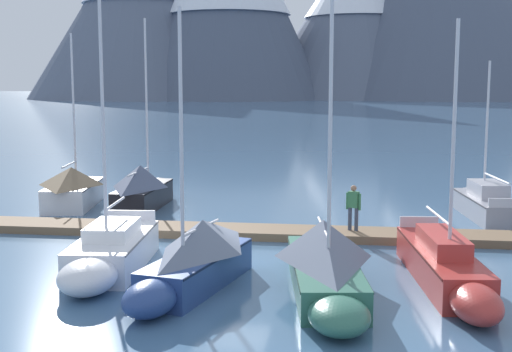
# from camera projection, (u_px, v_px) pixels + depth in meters

# --- Properties ---
(ground_plane) EXTENTS (700.00, 700.00, 0.00)m
(ground_plane) POSITION_uv_depth(u_px,v_px,m) (229.00, 263.00, 21.91)
(ground_plane) COLOR #426689
(mountain_shoulder_ridge) EXTENTS (67.79, 67.79, 52.29)m
(mountain_shoulder_ridge) POSITION_uv_depth(u_px,v_px,m) (356.00, 15.00, 229.71)
(mountain_shoulder_ridge) COLOR slate
(mountain_shoulder_ridge) RESTS_ON ground
(dock) EXTENTS (21.53, 2.13, 0.30)m
(dock) POSITION_uv_depth(u_px,v_px,m) (248.00, 232.00, 25.81)
(dock) COLOR brown
(dock) RESTS_ON ground
(sailboat_nearest_berth) EXTENTS (2.77, 6.01, 7.97)m
(sailboat_nearest_berth) POSITION_uv_depth(u_px,v_px,m) (75.00, 187.00, 32.03)
(sailboat_nearest_berth) COLOR silver
(sailboat_nearest_berth) RESTS_ON ground
(sailboat_second_berth) EXTENTS (1.88, 6.11, 8.61)m
(sailboat_second_berth) POSITION_uv_depth(u_px,v_px,m) (144.00, 187.00, 31.46)
(sailboat_second_berth) COLOR black
(sailboat_second_berth) RESTS_ON ground
(sailboat_mid_dock_port) EXTENTS (2.35, 6.44, 9.30)m
(sailboat_mid_dock_port) POSITION_uv_depth(u_px,v_px,m) (109.00, 253.00, 20.74)
(sailboat_mid_dock_port) COLOR white
(sailboat_mid_dock_port) RESTS_ON ground
(sailboat_mid_dock_starboard) EXTENTS (2.68, 6.14, 7.68)m
(sailboat_mid_dock_starboard) POSITION_uv_depth(u_px,v_px,m) (194.00, 259.00, 19.07)
(sailboat_mid_dock_starboard) COLOR navy
(sailboat_mid_dock_starboard) RESTS_ON ground
(sailboat_far_berth) EXTENTS (2.76, 7.49, 8.31)m
(sailboat_far_berth) POSITION_uv_depth(u_px,v_px,m) (325.00, 261.00, 18.83)
(sailboat_far_berth) COLOR #336B56
(sailboat_far_berth) RESTS_ON ground
(sailboat_outer_slip) EXTENTS (2.25, 7.75, 7.43)m
(sailboat_outer_slip) POSITION_uv_depth(u_px,v_px,m) (446.00, 267.00, 19.27)
(sailboat_outer_slip) COLOR #B2332D
(sailboat_outer_slip) RESTS_ON ground
(sailboat_end_of_dock) EXTENTS (2.29, 6.17, 6.64)m
(sailboat_end_of_dock) POSITION_uv_depth(u_px,v_px,m) (485.00, 202.00, 29.51)
(sailboat_end_of_dock) COLOR #93939E
(sailboat_end_of_dock) RESTS_ON ground
(person_on_dock) EXTENTS (0.55, 0.36, 1.69)m
(person_on_dock) POSITION_uv_depth(u_px,v_px,m) (353.00, 205.00, 25.23)
(person_on_dock) COLOR #384256
(person_on_dock) RESTS_ON dock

